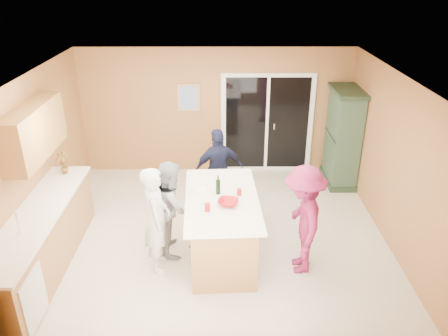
{
  "coord_description": "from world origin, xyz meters",
  "views": [
    {
      "loc": [
        0.12,
        -6.08,
        4.05
      ],
      "look_at": [
        0.15,
        0.1,
        1.15
      ],
      "focal_mm": 35.0,
      "sensor_mm": 36.0,
      "label": 1
    }
  ],
  "objects_px": {
    "woman_white": "(157,219)",
    "woman_grey": "(172,207)",
    "kitchen_island": "(222,229)",
    "woman_magenta": "(303,220)",
    "woman_navy": "(219,170)",
    "green_hutch": "(343,138)"
  },
  "relations": [
    {
      "from": "woman_white",
      "to": "woman_grey",
      "type": "xyz_separation_m",
      "value": [
        0.17,
        0.43,
        -0.06
      ]
    },
    {
      "from": "kitchen_island",
      "to": "woman_magenta",
      "type": "distance_m",
      "value": 1.21
    },
    {
      "from": "woman_navy",
      "to": "woman_magenta",
      "type": "distance_m",
      "value": 2.12
    },
    {
      "from": "woman_magenta",
      "to": "woman_navy",
      "type": "bearing_deg",
      "value": -144.72
    },
    {
      "from": "woman_magenta",
      "to": "kitchen_island",
      "type": "bearing_deg",
      "value": -103.15
    },
    {
      "from": "woman_magenta",
      "to": "woman_grey",
      "type": "bearing_deg",
      "value": -103.29
    },
    {
      "from": "woman_grey",
      "to": "woman_navy",
      "type": "distance_m",
      "value": 1.44
    },
    {
      "from": "woman_grey",
      "to": "woman_magenta",
      "type": "distance_m",
      "value": 1.94
    },
    {
      "from": "woman_grey",
      "to": "kitchen_island",
      "type": "bearing_deg",
      "value": -113.79
    },
    {
      "from": "woman_grey",
      "to": "woman_magenta",
      "type": "bearing_deg",
      "value": -113.59
    },
    {
      "from": "woman_grey",
      "to": "woman_magenta",
      "type": "xyz_separation_m",
      "value": [
        1.88,
        -0.49,
        0.07
      ]
    },
    {
      "from": "woman_white",
      "to": "woman_grey",
      "type": "relative_size",
      "value": 1.07
    },
    {
      "from": "kitchen_island",
      "to": "woman_navy",
      "type": "relative_size",
      "value": 1.3
    },
    {
      "from": "kitchen_island",
      "to": "woman_navy",
      "type": "distance_m",
      "value": 1.49
    },
    {
      "from": "kitchen_island",
      "to": "woman_white",
      "type": "bearing_deg",
      "value": -168.32
    },
    {
      "from": "woman_white",
      "to": "woman_magenta",
      "type": "distance_m",
      "value": 2.04
    },
    {
      "from": "green_hutch",
      "to": "woman_navy",
      "type": "bearing_deg",
      "value": -156.81
    },
    {
      "from": "woman_grey",
      "to": "woman_navy",
      "type": "bearing_deg",
      "value": -37.82
    },
    {
      "from": "kitchen_island",
      "to": "green_hutch",
      "type": "xyz_separation_m",
      "value": [
        2.38,
        2.5,
        0.47
      ]
    },
    {
      "from": "kitchen_island",
      "to": "green_hutch",
      "type": "relative_size",
      "value": 1.02
    },
    {
      "from": "woman_white",
      "to": "woman_magenta",
      "type": "bearing_deg",
      "value": -98.59
    },
    {
      "from": "woman_navy",
      "to": "kitchen_island",
      "type": "bearing_deg",
      "value": 76.43
    }
  ]
}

